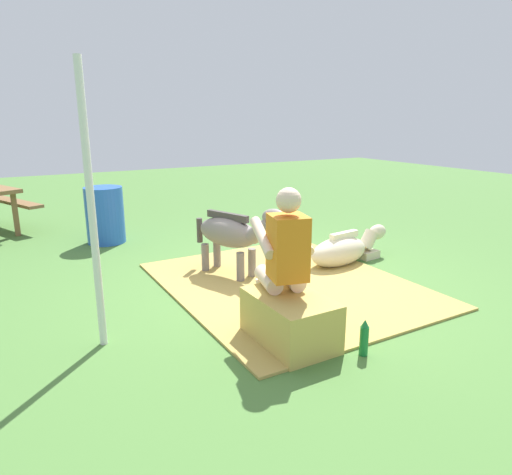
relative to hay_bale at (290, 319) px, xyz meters
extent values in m
plane|color=#4C7A38|center=(1.19, -0.69, -0.20)|extent=(24.00, 24.00, 0.00)
cube|color=tan|center=(1.12, -0.72, -0.19)|extent=(2.98, 2.46, 0.02)
cube|color=tan|center=(0.00, 0.00, 0.00)|extent=(0.78, 0.52, 0.41)
cylinder|color=beige|center=(0.27, 0.05, 0.27)|extent=(0.42, 0.24, 0.14)
cylinder|color=beige|center=(0.46, 0.00, 0.00)|extent=(0.11, 0.11, 0.41)
cube|color=black|center=(0.46, 0.00, -0.17)|extent=(0.24, 0.15, 0.06)
cylinder|color=beige|center=(0.22, -0.15, 0.27)|extent=(0.42, 0.24, 0.14)
cylinder|color=beige|center=(0.41, -0.20, 0.00)|extent=(0.11, 0.11, 0.41)
cube|color=black|center=(0.41, -0.20, -0.17)|extent=(0.24, 0.15, 0.06)
cube|color=orange|center=(0.05, 0.00, 0.60)|extent=(0.36, 0.35, 0.52)
cylinder|color=beige|center=(0.26, 0.11, 0.65)|extent=(0.51, 0.21, 0.26)
cylinder|color=beige|center=(0.18, -0.20, 0.65)|extent=(0.51, 0.21, 0.26)
sphere|color=beige|center=(0.05, 0.00, 0.98)|extent=(0.20, 0.20, 0.20)
ellipsoid|color=slate|center=(1.75, -0.31, 0.32)|extent=(0.90, 0.60, 0.34)
cylinder|color=slate|center=(1.53, -0.50, -0.03)|extent=(0.09, 0.09, 0.35)
cylinder|color=slate|center=(1.46, -0.31, -0.03)|extent=(0.09, 0.09, 0.35)
cylinder|color=slate|center=(2.05, -0.30, -0.03)|extent=(0.09, 0.09, 0.35)
cylinder|color=slate|center=(1.98, -0.12, -0.03)|extent=(0.09, 0.09, 0.35)
cylinder|color=slate|center=(1.29, -0.49, 0.42)|extent=(0.41, 0.30, 0.33)
ellipsoid|color=slate|center=(1.12, -0.55, 0.58)|extent=(0.36, 0.26, 0.20)
cube|color=#433D3A|center=(1.75, -0.31, 0.51)|extent=(0.58, 0.27, 0.08)
cylinder|color=#433D3A|center=(2.19, -0.14, 0.27)|extent=(0.07, 0.07, 0.30)
ellipsoid|color=beige|center=(1.38, -1.67, -0.02)|extent=(0.51, 0.93, 0.36)
cube|color=beige|center=(1.45, -2.20, -0.15)|extent=(0.28, 0.31, 0.10)
cylinder|color=beige|center=(1.46, -2.22, 0.04)|extent=(0.22, 0.31, 0.30)
ellipsoid|color=beige|center=(1.48, -2.40, 0.12)|extent=(0.20, 0.32, 0.20)
cube|color=#F2EDC5|center=(1.39, -1.75, 0.18)|extent=(0.14, 0.45, 0.08)
cylinder|color=#197233|center=(-0.46, -0.39, -0.08)|extent=(0.07, 0.07, 0.24)
cone|color=#197233|center=(-0.46, -0.39, 0.07)|extent=(0.06, 0.06, 0.06)
cylinder|color=blue|center=(3.96, 0.61, 0.21)|extent=(0.55, 0.55, 0.83)
cylinder|color=silver|center=(0.74, 1.34, 0.92)|extent=(0.06, 0.06, 2.24)
cube|color=brown|center=(5.66, 1.72, 0.24)|extent=(1.48, 0.80, 0.05)
cube|color=brown|center=(5.06, 1.74, 0.14)|extent=(0.08, 0.08, 0.69)
camera|label=1|loc=(-2.86, 1.96, 1.61)|focal=32.14mm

